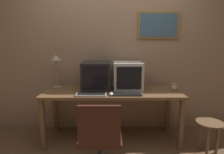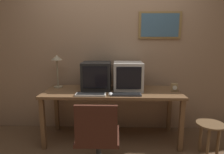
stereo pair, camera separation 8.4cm
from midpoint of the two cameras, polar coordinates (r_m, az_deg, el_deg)
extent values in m
cube|color=tan|center=(2.96, -0.87, 8.64)|extent=(8.00, 0.05, 2.60)
cube|color=olive|center=(3.00, 13.21, 15.08)|extent=(0.64, 0.02, 0.40)
cube|color=#42667F|center=(2.99, 13.27, 15.09)|extent=(0.56, 0.01, 0.34)
cube|color=brown|center=(2.63, -0.92, -4.60)|extent=(1.89, 0.66, 0.04)
cube|color=brown|center=(2.66, -21.23, -13.55)|extent=(0.06, 0.06, 0.69)
cube|color=brown|center=(2.64, 19.46, -13.60)|extent=(0.06, 0.06, 0.69)
cube|color=brown|center=(3.15, -17.59, -9.48)|extent=(0.06, 0.06, 0.69)
cube|color=brown|center=(3.13, 15.99, -9.50)|extent=(0.06, 0.06, 0.69)
cube|color=black|center=(2.70, -5.69, 0.42)|extent=(0.40, 0.37, 0.39)
cube|color=black|center=(2.51, -6.09, -0.18)|extent=(0.33, 0.01, 0.30)
cube|color=beige|center=(2.70, 3.89, 0.41)|extent=(0.40, 0.42, 0.39)
cube|color=black|center=(2.48, 4.25, -0.30)|extent=(0.33, 0.01, 0.30)
cube|color=beige|center=(2.42, -7.34, -5.33)|extent=(0.39, 0.16, 0.02)
cube|color=black|center=(2.42, -7.35, -5.04)|extent=(0.36, 0.13, 0.00)
cube|color=#333338|center=(2.42, 3.29, -5.27)|extent=(0.40, 0.13, 0.02)
cube|color=black|center=(2.42, 3.30, -4.98)|extent=(0.37, 0.11, 0.00)
ellipsoid|color=silver|center=(2.40, -1.26, -5.19)|extent=(0.06, 0.11, 0.04)
cube|color=#A38456|center=(2.74, 17.44, -2.89)|extent=(0.08, 0.05, 0.11)
cylinder|color=white|center=(2.72, 17.60, -3.02)|extent=(0.06, 0.00, 0.06)
cylinder|color=tan|center=(2.93, -17.13, -2.97)|extent=(0.13, 0.13, 0.02)
cylinder|color=tan|center=(2.89, -17.35, 1.10)|extent=(0.02, 0.02, 0.41)
cone|color=tan|center=(2.86, -17.61, 5.62)|extent=(0.16, 0.16, 0.07)
cylinder|color=#282828|center=(2.19, -4.63, -22.32)|extent=(0.06, 0.06, 0.38)
cube|color=#472319|center=(2.08, -4.72, -17.49)|extent=(0.44, 0.44, 0.04)
cube|color=#472319|center=(1.81, -5.32, -14.49)|extent=(0.40, 0.04, 0.39)
cylinder|color=brown|center=(2.64, 26.85, -12.34)|extent=(0.33, 0.33, 0.02)
cylinder|color=brown|center=(2.78, 28.65, -16.22)|extent=(0.04, 0.04, 0.41)
cylinder|color=brown|center=(2.79, 24.42, -15.81)|extent=(0.04, 0.04, 0.41)
cylinder|color=brown|center=(2.63, 26.29, -17.62)|extent=(0.04, 0.04, 0.41)
camera|label=1|loc=(0.04, -90.94, -0.18)|focal=30.00mm
camera|label=2|loc=(0.04, 89.06, 0.18)|focal=30.00mm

